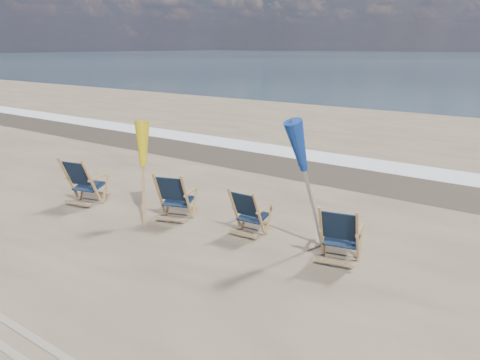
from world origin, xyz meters
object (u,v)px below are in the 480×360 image
at_px(umbrella_yellow, 141,150).
at_px(umbrella_blue, 312,146).
at_px(beach_chair_0, 91,183).
at_px(beach_chair_1, 186,198).
at_px(beach_chair_2, 259,215).
at_px(beach_chair_3, 357,239).

xyz_separation_m(umbrella_yellow, umbrella_blue, (3.20, 0.68, 0.36)).
relative_size(beach_chair_0, beach_chair_1, 1.07).
xyz_separation_m(beach_chair_0, umbrella_yellow, (1.52, 0.08, 0.91)).
distance_m(beach_chair_1, umbrella_yellow, 1.25).
height_order(beach_chair_0, beach_chair_2, beach_chair_0).
bearing_deg(beach_chair_3, umbrella_yellow, -5.39).
bearing_deg(umbrella_yellow, beach_chair_3, 7.31).
bearing_deg(umbrella_blue, beach_chair_1, -174.12).
bearing_deg(umbrella_blue, beach_chair_2, -173.93).
bearing_deg(beach_chair_0, umbrella_yellow, 169.54).
bearing_deg(umbrella_yellow, umbrella_blue, 11.98).
xyz_separation_m(beach_chair_1, umbrella_yellow, (-0.71, -0.42, 0.94)).
height_order(beach_chair_2, beach_chair_3, beach_chair_3).
xyz_separation_m(beach_chair_0, beach_chair_2, (3.80, 0.66, -0.09)).
height_order(beach_chair_2, umbrella_yellow, umbrella_yellow).
xyz_separation_m(beach_chair_1, beach_chair_3, (3.41, 0.11, -0.01)).
xyz_separation_m(beach_chair_2, beach_chair_3, (1.85, -0.05, 0.04)).
distance_m(beach_chair_1, beach_chair_3, 3.42).
height_order(beach_chair_0, umbrella_yellow, umbrella_yellow).
relative_size(beach_chair_1, umbrella_yellow, 0.52).
height_order(beach_chair_1, beach_chair_2, beach_chair_1).
bearing_deg(beach_chair_2, umbrella_blue, -176.55).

